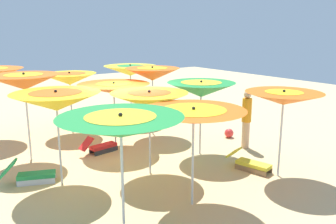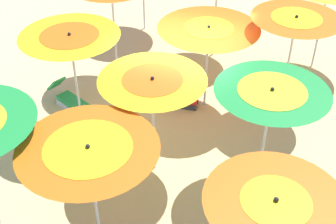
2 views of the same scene
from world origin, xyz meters
name	(u,v)px [view 2 (image 2 of 2)]	position (x,y,z in m)	size (l,w,h in m)	color
ground	(181,122)	(0.00, 0.00, -0.02)	(37.69, 37.69, 0.04)	#D1B57F
beach_umbrella_1	(89,155)	(-3.63, 0.20, 1.98)	(2.18, 2.18, 2.19)	silver
beach_umbrella_2	(274,209)	(-3.75, -2.62, 2.06)	(1.91, 1.91, 2.28)	silver
beach_umbrella_3	(71,44)	(-0.91, 2.12, 2.09)	(2.08, 2.08, 2.36)	silver
beach_umbrella_4	(153,88)	(-1.65, -0.01, 1.99)	(1.99, 1.99, 2.24)	silver
beach_umbrella_5	(271,100)	(-1.26, -2.08, 2.00)	(2.03, 2.03, 2.27)	silver
beach_umbrella_7	(208,34)	(0.85, -0.30, 1.92)	(2.27, 2.27, 2.14)	silver
beach_umbrella_8	(295,27)	(1.31, -2.07, 2.20)	(1.93, 1.93, 2.48)	silver
lounger_0	(70,99)	(-0.41, 2.71, 0.21)	(0.83, 1.33, 0.63)	silver
lounger_2	(176,97)	(0.60, 0.36, 0.20)	(0.49, 1.25, 0.59)	#333338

